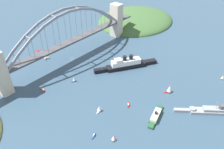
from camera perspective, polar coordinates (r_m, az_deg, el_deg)
name	(u,v)px	position (r m, az deg, el deg)	size (l,w,h in m)	color
ground_plane	(72,58)	(344.98, -10.07, 3.97)	(1400.00, 1400.00, 0.00)	#334C60
harbor_arch_bridge	(69,40)	(330.61, -10.60, 8.37)	(267.83, 17.13, 74.63)	beige
headland_west_shore	(135,20)	(473.21, 5.83, 13.33)	(160.13, 138.79, 30.44)	#3D6033
ocean_liner	(126,64)	(316.66, 3.53, 2.61)	(80.65, 53.81, 18.91)	black
naval_cruiser	(216,111)	(273.09, 24.42, -8.21)	(57.69, 71.45, 16.55)	gray
harbor_ferry_steamer	(156,116)	(248.99, 10.86, -10.04)	(36.24, 14.84, 7.63)	#23512D
seaplane_taxiing_near_bridge	(38,51)	(372.21, -18.01, 5.55)	(11.15, 7.34, 4.82)	#B7B7B2
seaplane_second_in_formation	(46,57)	(351.88, -16.11, 4.10)	(8.52, 8.07, 4.86)	#B7B7B2
small_boat_1	(114,138)	(224.12, 0.39, -15.53)	(6.45, 5.47, 6.98)	#B2231E
small_boat_2	(43,90)	(290.40, -16.81, -3.78)	(3.56, 8.80, 2.13)	#B2231E
small_boat_3	(74,79)	(295.16, -9.44, -1.13)	(6.51, 4.30, 7.66)	#234C8C
small_boat_5	(99,108)	(250.44, -3.19, -8.44)	(8.69, 5.59, 8.28)	silver
small_boat_6	(223,77)	(328.14, 25.92, -0.63)	(4.28, 6.20, 6.47)	gold
small_boat_7	(94,136)	(229.55, -4.59, -14.99)	(7.57, 3.69, 2.26)	#234C8C
small_boat_8	(128,105)	(259.28, 4.08, -7.55)	(7.78, 6.17, 2.38)	#B2231E
small_boat_9	(170,89)	(281.75, 14.16, -3.43)	(9.63, 8.04, 11.51)	#B2231E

